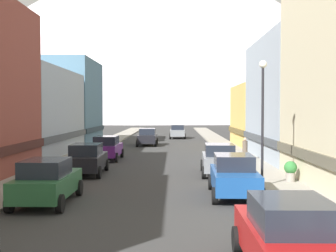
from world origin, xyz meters
TOP-DOWN VIEW (x-y plane):
  - sidewalk_left at (-6.25, 35.00)m, footprint 2.50×100.00m
  - sidewalk_right at (6.25, 35.00)m, footprint 2.50×100.00m
  - storefront_left_2 at (-11.53, 31.53)m, footprint 8.36×13.79m
  - storefront_left_3 at (-11.10, 44.28)m, footprint 7.51×10.63m
  - storefront_right_2 at (12.49, 28.59)m, footprint 10.29×12.85m
  - storefront_right_3 at (11.49, 40.76)m, footprint 8.28×10.47m
  - car_left_1 at (-3.80, 12.83)m, footprint 2.08×4.41m
  - car_left_2 at (-3.80, 20.84)m, footprint 2.16×4.44m
  - car_left_3 at (-3.80, 28.42)m, footprint 2.10×4.42m
  - car_right_0 at (3.80, 5.17)m, footprint 2.07×4.40m
  - car_right_1 at (3.80, 14.49)m, footprint 2.19×4.46m
  - car_right_2 at (3.80, 20.88)m, footprint 2.21×4.47m
  - car_driving_0 at (1.60, 53.56)m, footprint 2.06×4.40m
  - car_driving_1 at (-1.60, 41.84)m, footprint 2.06×4.40m
  - potted_plant_0 at (7.00, 17.53)m, footprint 0.64×0.64m
  - pedestrian_0 at (6.25, 27.19)m, footprint 0.36×0.36m
  - streetlamp_right at (5.35, 16.26)m, footprint 0.36×0.36m
  - mountain_backdrop at (-8.26, 260.00)m, footprint 314.37×314.37m

SIDE VIEW (x-z plane):
  - sidewalk_left at x=-6.25m, z-range 0.00..0.15m
  - sidewalk_right at x=6.25m, z-range 0.00..0.15m
  - potted_plant_0 at x=7.00m, z-range 0.22..1.25m
  - pedestrian_0 at x=6.25m, z-range 0.08..1.67m
  - car_left_1 at x=-3.80m, z-range 0.01..1.79m
  - car_left_2 at x=-3.80m, z-range 0.01..1.79m
  - car_left_3 at x=-3.80m, z-range 0.01..1.79m
  - car_right_0 at x=3.80m, z-range 0.01..1.79m
  - car_right_1 at x=3.80m, z-range 0.01..1.79m
  - car_right_2 at x=3.80m, z-range 0.01..1.79m
  - car_driving_0 at x=1.60m, z-range 0.01..1.79m
  - car_driving_1 at x=-1.60m, z-range 0.01..1.79m
  - storefront_right_3 at x=11.49m, z-range -0.12..6.09m
  - storefront_left_2 at x=-11.53m, z-range -0.13..6.86m
  - streetlamp_right at x=5.35m, z-range 1.06..6.92m
  - storefront_right_2 at x=12.49m, z-range -0.16..8.82m
  - storefront_left_3 at x=-11.10m, z-range -0.16..8.93m
  - mountain_backdrop at x=-8.26m, z-range 0.00..105.94m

